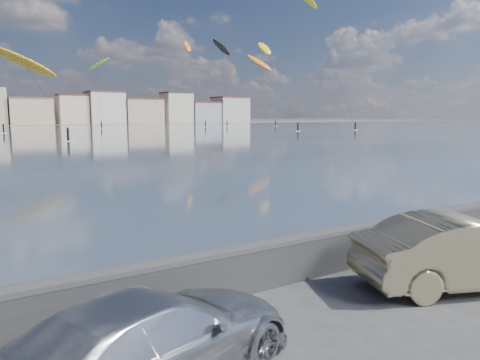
% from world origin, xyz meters
% --- Properties ---
extents(ground, '(700.00, 700.00, 0.00)m').
position_xyz_m(ground, '(0.00, 0.00, 0.00)').
color(ground, '#333335').
rests_on(ground, ground).
extents(seawall, '(400.00, 0.36, 1.08)m').
position_xyz_m(seawall, '(0.00, 2.70, 0.58)').
color(seawall, '#28282B').
rests_on(seawall, ground).
extents(car_silver, '(5.02, 3.12, 1.36)m').
position_xyz_m(car_silver, '(-2.72, 0.54, 0.68)').
color(car_silver, '#A9ABAF').
rests_on(car_silver, ground).
extents(car_champagne, '(5.09, 3.36, 1.59)m').
position_xyz_m(car_champagne, '(4.50, 0.34, 0.79)').
color(car_champagne, tan).
rests_on(car_champagne, ground).
extents(kitesurfer_2, '(9.60, 11.55, 28.58)m').
position_xyz_m(kitesurfer_2, '(77.20, 132.19, 25.65)').
color(kitesurfer_2, black).
rests_on(kitesurfer_2, ground).
extents(kitesurfer_3, '(10.22, 16.50, 15.29)m').
position_xyz_m(kitesurfer_3, '(7.60, 76.57, 11.92)').
color(kitesurfer_3, '#BF8C19').
rests_on(kitesurfer_3, ground).
extents(kitesurfer_6, '(7.69, 11.81, 24.60)m').
position_xyz_m(kitesurfer_6, '(88.02, 125.67, 20.84)').
color(kitesurfer_6, orange).
rests_on(kitesurfer_6, ground).
extents(kitesurfer_7, '(3.90, 17.61, 28.21)m').
position_xyz_m(kitesurfer_7, '(65.48, 133.90, 25.02)').
color(kitesurfer_7, orange).
rests_on(kitesurfer_7, ground).
extents(kitesurfer_9, '(6.42, 17.53, 22.51)m').
position_xyz_m(kitesurfer_9, '(64.15, 89.91, 19.62)').
color(kitesurfer_9, yellow).
rests_on(kitesurfer_9, ground).
extents(kitesurfer_12, '(6.97, 13.17, 20.41)m').
position_xyz_m(kitesurfer_12, '(35.95, 132.66, 17.83)').
color(kitesurfer_12, '#8CD826').
rests_on(kitesurfer_12, ground).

